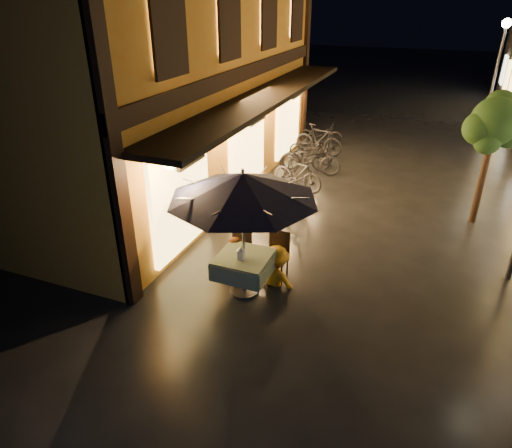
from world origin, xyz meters
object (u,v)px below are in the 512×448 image
at_px(cafe_table, 244,265).
at_px(table_lantern, 241,252).
at_px(person_yellow, 276,248).
at_px(bicycle_0, 276,200).
at_px(person_orange, 234,238).
at_px(patio_umbrella, 243,186).

distance_m(cafe_table, table_lantern, 0.35).
bearing_deg(person_yellow, bicycle_0, -62.65).
distance_m(person_orange, person_yellow, 0.88).
height_order(cafe_table, table_lantern, table_lantern).
height_order(cafe_table, bicycle_0, bicycle_0).
height_order(cafe_table, person_orange, person_orange).
height_order(patio_umbrella, person_yellow, patio_umbrella).
xyz_separation_m(cafe_table, table_lantern, (0.00, -0.12, 0.33)).
relative_size(cafe_table, bicycle_0, 0.53).
xyz_separation_m(table_lantern, person_orange, (-0.43, 0.63, -0.12)).
bearing_deg(person_orange, table_lantern, 134.32).
bearing_deg(table_lantern, person_yellow, 55.30).
distance_m(patio_umbrella, bicycle_0, 3.63).
relative_size(patio_umbrella, table_lantern, 10.65).
bearing_deg(table_lantern, person_orange, 124.06).
height_order(person_yellow, bicycle_0, person_yellow).
xyz_separation_m(patio_umbrella, person_orange, (-0.43, 0.51, -1.35)).
height_order(patio_umbrella, person_orange, patio_umbrella).
bearing_deg(bicycle_0, cafe_table, 168.01).
distance_m(patio_umbrella, table_lantern, 1.24).
bearing_deg(cafe_table, person_yellow, 49.55).
height_order(person_orange, bicycle_0, person_orange).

